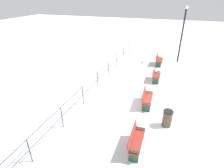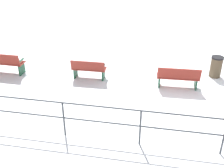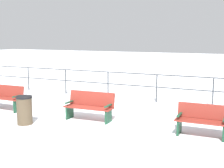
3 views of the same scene
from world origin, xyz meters
The scene contains 6 objects.
ground_plane centered at (0.00, 0.00, 0.00)m, with size 80.00×80.00×0.00m, color white.
bench_second centered at (0.05, -3.49, 0.47)m, with size 0.51×1.58×0.88m.
bench_third centered at (-0.07, 0.00, 0.46)m, with size 0.61×1.59×0.89m.
bench_fourth centered at (0.06, 3.49, 0.43)m, with size 0.57×1.37×0.85m.
waterfront_railing centered at (-3.58, 0.00, 0.77)m, with size 0.05×19.63×1.14m.
trash_bin centered at (1.20, -1.54, 0.44)m, with size 0.48×0.48×0.87m.
Camera 3 is at (8.37, 4.82, 2.65)m, focal length 50.31 mm.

